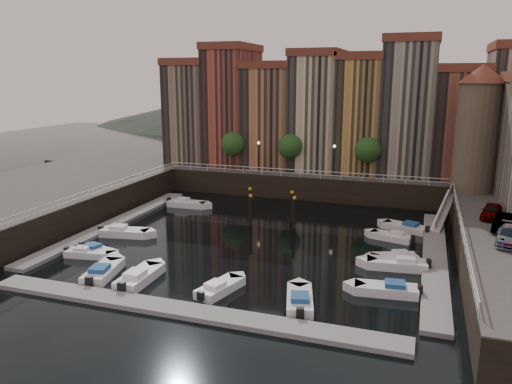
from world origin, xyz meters
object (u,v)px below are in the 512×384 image
(boat_left_2, at_px, (124,232))
(car_b, at_px, (504,223))
(car_c, at_px, (510,237))
(corner_tower, at_px, (478,127))
(boat_left_1, at_px, (96,251))
(mooring_pilings, at_px, (271,209))
(gangway, at_px, (444,208))
(car_a, at_px, (492,212))
(boat_left_0, at_px, (87,253))

(boat_left_2, bearing_deg, car_b, -4.48)
(boat_left_2, height_order, car_c, car_c)
(corner_tower, bearing_deg, boat_left_1, -143.69)
(boat_left_2, relative_size, car_b, 1.28)
(corner_tower, height_order, mooring_pilings, corner_tower)
(corner_tower, bearing_deg, car_b, -84.87)
(gangway, bearing_deg, car_b, -68.16)
(boat_left_1, xyz_separation_m, car_a, (33.16, 12.22, 3.34))
(car_a, bearing_deg, boat_left_2, -156.15)
(gangway, relative_size, car_c, 1.84)
(car_b, relative_size, car_c, 0.90)
(boat_left_1, bearing_deg, boat_left_2, 111.85)
(boat_left_1, xyz_separation_m, car_b, (33.75, 8.68, 3.34))
(boat_left_1, distance_m, car_a, 35.49)
(mooring_pilings, distance_m, boat_left_2, 15.50)
(mooring_pilings, distance_m, boat_left_1, 18.60)
(gangway, xyz_separation_m, car_a, (3.67, -7.09, 1.75))
(car_a, height_order, car_c, car_a)
(boat_left_0, xyz_separation_m, car_a, (33.60, 12.98, 3.35))
(boat_left_2, bearing_deg, boat_left_0, -97.87)
(boat_left_0, bearing_deg, corner_tower, 27.98)
(gangway, bearing_deg, corner_tower, 57.20)
(boat_left_0, height_order, car_b, car_b)
(boat_left_0, relative_size, car_a, 1.08)
(mooring_pilings, distance_m, boat_left_0, 19.47)
(corner_tower, bearing_deg, mooring_pilings, -154.74)
(car_b, bearing_deg, gangway, 126.46)
(car_a, relative_size, car_c, 0.87)
(boat_left_1, bearing_deg, corner_tower, 50.86)
(gangway, bearing_deg, car_a, -62.64)
(corner_tower, bearing_deg, car_a, -86.21)
(gangway, xyz_separation_m, car_b, (4.26, -10.62, 1.75))
(gangway, height_order, mooring_pilings, gangway)
(corner_tower, bearing_deg, gangway, -122.80)
(boat_left_1, bearing_deg, car_a, 34.78)
(boat_left_1, bearing_deg, car_c, 23.05)
(boat_left_0, xyz_separation_m, car_b, (34.19, 9.45, 3.35))
(corner_tower, height_order, car_b, corner_tower)
(boat_left_1, height_order, car_c, car_c)
(boat_left_0, height_order, boat_left_1, boat_left_1)
(boat_left_0, distance_m, car_c, 34.79)
(boat_left_1, distance_m, car_b, 35.00)
(corner_tower, bearing_deg, car_c, -86.02)
(car_b, bearing_deg, boat_left_0, -149.93)
(gangway, distance_m, mooring_pilings, 18.25)
(corner_tower, xyz_separation_m, boat_left_2, (-33.07, -18.48, -9.80))
(corner_tower, relative_size, car_c, 3.06)
(boat_left_2, xyz_separation_m, car_a, (33.84, 6.89, 3.27))
(mooring_pilings, xyz_separation_m, boat_left_0, (-12.42, -14.94, -1.33))
(corner_tower, height_order, car_c, corner_tower)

